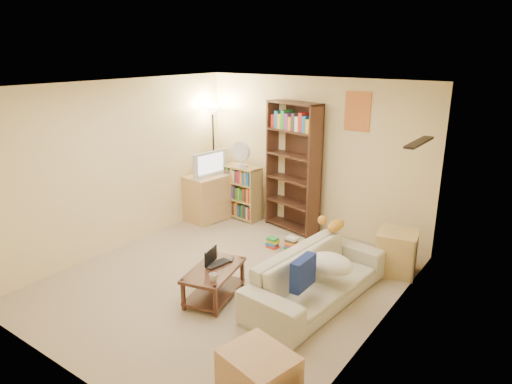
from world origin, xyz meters
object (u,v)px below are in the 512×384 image
at_px(television, 207,163).
at_px(end_cabinet, 259,379).
at_px(tall_bookshelf, 293,164).
at_px(desk_fan, 241,154).
at_px(tabby_cat, 333,225).
at_px(floor_lamp, 213,129).
at_px(short_bookshelf, 241,192).
at_px(tv_stand, 208,197).
at_px(mug, 213,277).
at_px(sofa, 317,278).
at_px(side_table, 397,252).
at_px(laptop, 220,265).
at_px(coffee_table, 214,279).

relative_size(television, end_cabinet, 1.29).
height_order(tall_bookshelf, desk_fan, tall_bookshelf).
xyz_separation_m(tabby_cat, tall_bookshelf, (-1.24, 1.00, 0.45)).
bearing_deg(floor_lamp, short_bookshelf, 7.68).
distance_m(tabby_cat, tv_stand, 2.75).
bearing_deg(mug, desk_fan, 121.04).
bearing_deg(sofa, mug, 142.04).
xyz_separation_m(tabby_cat, desk_fan, (-2.19, 0.87, 0.52)).
relative_size(mug, tall_bookshelf, 0.05).
height_order(sofa, tv_stand, tv_stand).
distance_m(tabby_cat, floor_lamp, 3.05).
bearing_deg(tall_bookshelf, desk_fan, -159.44).
distance_m(short_bookshelf, side_table, 3.01).
relative_size(laptop, television, 0.47).
distance_m(mug, television, 3.08).
bearing_deg(television, tv_stand, 0.00).
xyz_separation_m(sofa, tabby_cat, (-0.20, 0.80, 0.38)).
distance_m(laptop, television, 2.74).
bearing_deg(floor_lamp, sofa, -28.75).
bearing_deg(laptop, side_table, -31.81).
height_order(tall_bookshelf, side_table, tall_bookshelf).
bearing_deg(short_bookshelf, tall_bookshelf, 10.83).
height_order(tv_stand, short_bookshelf, short_bookshelf).
height_order(tall_bookshelf, end_cabinet, tall_bookshelf).
relative_size(tv_stand, end_cabinet, 1.36).
bearing_deg(tabby_cat, television, 168.73).
bearing_deg(coffee_table, tabby_cat, 46.35).
height_order(coffee_table, tall_bookshelf, tall_bookshelf).
bearing_deg(short_bookshelf, laptop, -52.33).
height_order(short_bookshelf, floor_lamp, floor_lamp).
distance_m(tv_stand, television, 0.62).
relative_size(laptop, end_cabinet, 0.61).
relative_size(television, tall_bookshelf, 0.36).
relative_size(short_bookshelf, end_cabinet, 1.63).
bearing_deg(laptop, coffee_table, 176.21).
bearing_deg(coffee_table, side_table, 37.09).
distance_m(tv_stand, short_bookshelf, 0.58).
bearing_deg(tall_bookshelf, end_cabinet, -50.38).
bearing_deg(desk_fan, floor_lamp, -177.34).
relative_size(tabby_cat, end_cabinet, 0.80).
bearing_deg(laptop, tv_stand, 52.49).
bearing_deg(tv_stand, tabby_cat, -4.73).
bearing_deg(television, sofa, -108.36).
xyz_separation_m(tv_stand, side_table, (3.41, -0.07, -0.11)).
height_order(laptop, tv_stand, tv_stand).
relative_size(tv_stand, floor_lamp, 0.41).
distance_m(desk_fan, side_table, 3.08).
height_order(sofa, tabby_cat, tabby_cat).
xyz_separation_m(sofa, mug, (-0.84, -0.91, 0.14)).
distance_m(sofa, laptop, 1.17).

